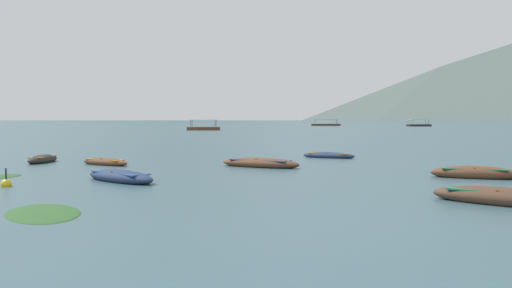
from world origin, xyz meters
name	(u,v)px	position (x,y,z in m)	size (l,w,h in m)	color
ground_plane	(266,120)	(0.00, 1500.00, 0.00)	(6000.00, 6000.00, 0.00)	#385660
mountain_1	(159,63)	(-421.78, 2146.90, 223.66)	(1551.69, 1551.69, 447.31)	#56665B
mountain_2	(330,91)	(224.68, 1909.58, 101.47)	(874.88, 874.88, 202.95)	#56665B
rowboat_0	(43,159)	(-11.68, 26.99, 0.18)	(1.14, 3.12, 0.58)	#2D2826
rowboat_1	(120,177)	(-4.65, 17.64, 0.18)	(3.90, 3.67, 0.58)	navy
rowboat_2	(501,197)	(8.23, 12.01, 0.19)	(3.98, 3.53, 0.62)	#4C3323
rowboat_3	(105,162)	(-7.58, 25.43, 0.15)	(3.37, 2.68, 0.48)	brown
rowboat_4	(260,163)	(0.95, 24.32, 0.19)	(4.61, 3.28, 0.61)	brown
rowboat_5	(329,155)	(5.32, 31.14, 0.15)	(3.62, 2.52, 0.47)	navy
rowboat_6	(474,173)	(10.15, 19.14, 0.20)	(3.77, 2.32, 0.65)	brown
ferry_0	(326,125)	(23.65, 199.41, 0.45)	(11.11, 5.47, 2.54)	#4C3323
ferry_1	(419,125)	(53.51, 182.61, 0.45)	(8.62, 4.60, 2.54)	#2D2826
ferry_2	(203,128)	(-12.77, 117.50, 0.45)	(7.30, 2.66, 2.54)	brown
mooring_buoy	(6,184)	(-8.45, 15.87, 0.09)	(0.39, 0.39, 0.80)	yellow
weed_patch_1	(43,213)	(-4.70, 10.14, 0.00)	(3.39, 1.89, 0.14)	#2D5628
weed_patch_2	(109,172)	(-6.21, 21.51, 0.00)	(1.78, 1.65, 0.14)	#477033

